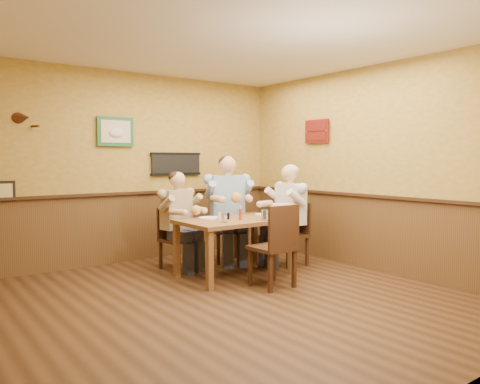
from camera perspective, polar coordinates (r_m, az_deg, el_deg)
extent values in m
plane|color=#321E0F|center=(5.15, -1.89, -13.18)|extent=(5.00, 5.00, 0.00)
cube|color=silver|center=(5.08, -1.97, 18.58)|extent=(5.00, 5.00, 0.02)
cube|color=gold|center=(7.12, -13.49, 2.92)|extent=(5.00, 0.02, 2.80)
cube|color=gold|center=(3.20, 24.51, 1.49)|extent=(5.00, 0.02, 2.80)
cube|color=gold|center=(6.67, 16.04, 2.81)|extent=(0.02, 5.00, 2.80)
cube|color=brown|center=(7.17, -13.31, -4.29)|extent=(5.00, 0.02, 1.00)
cube|color=brown|center=(6.73, 15.78, -4.87)|extent=(0.02, 5.00, 1.00)
cube|color=black|center=(7.43, -7.79, 3.42)|extent=(0.88, 0.03, 0.34)
cube|color=#205F2E|center=(7.02, -14.94, 7.13)|extent=(0.54, 0.03, 0.42)
cube|color=black|center=(6.61, -26.98, 0.09)|extent=(0.30, 0.03, 0.26)
cube|color=#611610|center=(7.34, 9.34, 7.31)|extent=(0.03, 0.48, 0.36)
cube|color=brown|center=(6.07, -0.66, -3.53)|extent=(1.40, 0.90, 0.05)
cube|color=brown|center=(5.46, -3.72, -8.38)|extent=(0.07, 0.07, 0.70)
cube|color=brown|center=(6.23, 6.27, -6.84)|extent=(0.07, 0.07, 0.70)
cube|color=brown|center=(6.12, -7.73, -7.06)|extent=(0.07, 0.07, 0.70)
cube|color=brown|center=(6.82, 1.78, -5.89)|extent=(0.07, 0.07, 0.70)
cylinder|color=silver|center=(5.73, -1.95, -3.16)|extent=(0.09, 0.09, 0.11)
cylinder|color=white|center=(5.93, 3.02, -2.81)|extent=(0.09, 0.09, 0.13)
cylinder|color=black|center=(6.11, 3.06, -2.75)|extent=(0.10, 0.10, 0.11)
cylinder|color=#B22E13|center=(5.95, 0.05, -2.64)|extent=(0.04, 0.04, 0.16)
cylinder|color=silver|center=(6.00, -2.55, -2.92)|extent=(0.04, 0.04, 0.09)
cylinder|color=black|center=(6.03, -1.42, -2.94)|extent=(0.04, 0.04, 0.08)
cylinder|color=white|center=(6.11, -3.79, -3.16)|extent=(0.35, 0.35, 0.02)
cylinder|color=silver|center=(6.50, 2.90, -2.74)|extent=(0.29, 0.29, 0.02)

